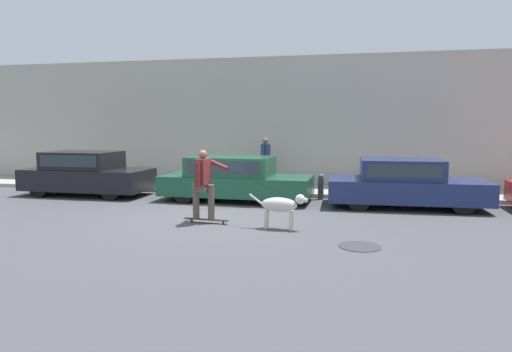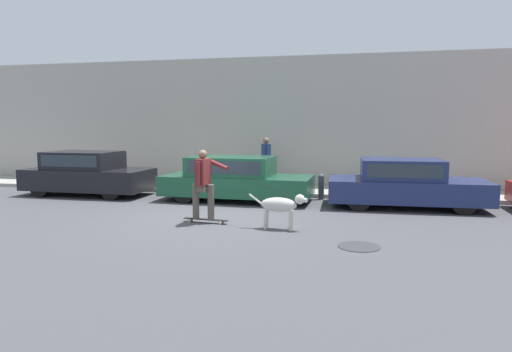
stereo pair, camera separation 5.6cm
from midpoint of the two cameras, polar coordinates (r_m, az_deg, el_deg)
name	(u,v)px [view 2 (the right image)]	position (r m, az deg, el deg)	size (l,w,h in m)	color
ground_plane	(215,218)	(11.09, -5.05, -5.20)	(36.00, 36.00, 0.00)	#47474C
back_wall	(265,123)	(16.47, 1.18, 6.69)	(32.00, 0.30, 4.60)	#ADA89E
sidewalk_curb	(257,189)	(15.43, 0.23, -1.65)	(30.00, 2.11, 0.11)	#A39E93
parked_car_0	(87,174)	(15.41, -20.25, 0.24)	(3.95, 1.70, 1.39)	black
parked_car_1	(235,179)	(13.38, -2.48, -0.41)	(4.39, 1.83, 1.30)	black
parked_car_2	(405,184)	(12.95, 18.24, -0.99)	(4.17, 1.96, 1.31)	black
dog	(281,205)	(9.77, 3.30, -3.68)	(1.28, 0.36, 0.77)	beige
skateboarder	(204,182)	(10.40, -6.41, -0.73)	(2.74, 0.62, 1.67)	beige
pedestrian_with_bag	(266,160)	(15.39, 1.38, 2.01)	(0.43, 0.69, 1.68)	#28282D
manhole_cover	(359,247)	(8.69, 12.94, -8.59)	(0.78, 0.78, 0.01)	#38383D
fire_hydrant	(321,186)	(13.76, 8.27, -1.25)	(0.18, 0.18, 0.77)	#4C5156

